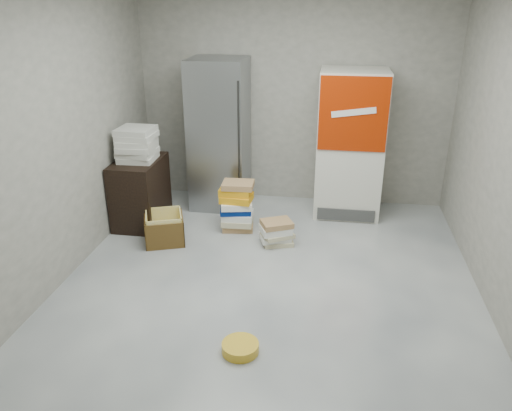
{
  "coord_description": "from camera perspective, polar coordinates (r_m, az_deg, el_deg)",
  "views": [
    {
      "loc": [
        0.53,
        -3.94,
        2.61
      ],
      "look_at": [
        -0.2,
        0.7,
        0.61
      ],
      "focal_mm": 35.0,
      "sensor_mm": 36.0,
      "label": 1
    }
  ],
  "objects": [
    {
      "name": "phonebook_stack_side",
      "position": [
        5.6,
        2.36,
        -3.09
      ],
      "size": [
        0.43,
        0.39,
        0.29
      ],
      "rotation": [
        0.0,
        0.0,
        0.42
      ],
      "color": "#C7BB93",
      "rests_on": "ground"
    },
    {
      "name": "phonebook_stack_main",
      "position": [
        5.89,
        -2.19,
        -0.08
      ],
      "size": [
        0.42,
        0.36,
        0.6
      ],
      "rotation": [
        0.0,
        0.0,
        0.08
      ],
      "color": "#A67D50",
      "rests_on": "ground"
    },
    {
      "name": "coke_cooler",
      "position": [
        6.3,
        10.7,
        6.92
      ],
      "size": [
        0.8,
        0.73,
        1.8
      ],
      "color": "silver",
      "rests_on": "ground"
    },
    {
      "name": "cardboard_box",
      "position": [
        5.76,
        -10.41,
        -2.75
      ],
      "size": [
        0.55,
        0.55,
        0.35
      ],
      "rotation": [
        0.0,
        0.0,
        0.35
      ],
      "color": "yellow",
      "rests_on": "ground"
    },
    {
      "name": "steel_fridge",
      "position": [
        6.45,
        -4.2,
        8.06
      ],
      "size": [
        0.7,
        0.72,
        1.9
      ],
      "color": "gray",
      "rests_on": "ground"
    },
    {
      "name": "room_shell",
      "position": [
        4.06,
        1.29,
        11.48
      ],
      "size": [
        4.04,
        5.04,
        2.82
      ],
      "color": "#A59F94",
      "rests_on": "ground"
    },
    {
      "name": "wood_shelf",
      "position": [
        6.2,
        -13.06,
        1.54
      ],
      "size": [
        0.5,
        0.8,
        0.8
      ],
      "primitive_type": "cube",
      "color": "black",
      "rests_on": "ground"
    },
    {
      "name": "bucket_lid",
      "position": [
        4.09,
        -1.81,
        -15.92
      ],
      "size": [
        0.37,
        0.37,
        0.08
      ],
      "primitive_type": "cylinder",
      "rotation": [
        0.0,
        0.0,
        0.31
      ],
      "color": "gold",
      "rests_on": "ground"
    },
    {
      "name": "ground",
      "position": [
        4.75,
        1.09,
        -10.27
      ],
      "size": [
        5.0,
        5.0,
        0.0
      ],
      "primitive_type": "plane",
      "color": "silver",
      "rests_on": "ground"
    },
    {
      "name": "supply_box_stack",
      "position": [
        6.01,
        -13.45,
        6.82
      ],
      "size": [
        0.42,
        0.44,
        0.39
      ],
      "color": "white",
      "rests_on": "wood_shelf"
    }
  ]
}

